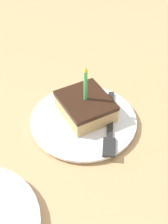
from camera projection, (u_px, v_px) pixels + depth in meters
name	position (u px, v px, depth m)	size (l,w,h in m)	color
ground_plane	(75.00, 133.00, 0.66)	(2.40, 2.40, 0.04)	tan
plate	(84.00, 121.00, 0.64)	(0.22, 0.22, 0.01)	silver
cake_slice	(85.00, 106.00, 0.64)	(0.11, 0.09, 0.12)	tan
fork	(110.00, 126.00, 0.62)	(0.16, 0.12, 0.00)	#262626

